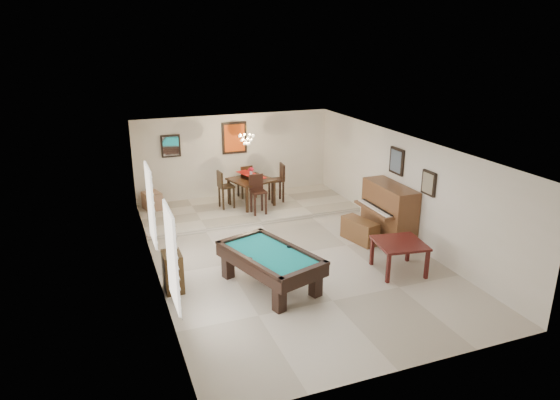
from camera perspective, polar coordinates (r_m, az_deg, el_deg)
ground_plane at (r=11.67m, az=1.05°, el=-6.29°), size 6.00×9.00×0.02m
wall_back at (r=15.28m, az=-5.21°, el=4.91°), size 6.00×0.04×2.60m
wall_front at (r=7.54m, az=14.13°, el=-10.56°), size 6.00×0.04×2.60m
wall_left at (r=10.50m, az=-14.30°, el=-2.06°), size 0.04×9.00×2.60m
wall_right at (r=12.56m, az=13.91°, el=1.38°), size 0.04×9.00×2.60m
ceiling at (r=10.83m, az=1.13°, el=6.33°), size 6.00×9.00×0.04m
dining_step at (r=14.48m, az=-3.72°, el=-0.95°), size 6.00×2.50×0.12m
window_left_front at (r=8.44m, az=-12.27°, el=-6.37°), size 0.06×1.00×1.70m
window_left_rear at (r=11.03m, az=-14.58°, el=-0.52°), size 0.06×1.00×1.70m
pool_table at (r=10.14m, az=-1.13°, el=-7.98°), size 1.80×2.44×0.73m
square_table at (r=11.04m, az=13.41°, el=-6.33°), size 1.13×1.13×0.69m
upright_piano at (r=12.53m, az=11.71°, el=-1.41°), size 0.93×1.67×1.39m
piano_bench at (r=12.43m, az=9.10°, el=-3.47°), size 0.61×1.06×0.56m
apothecary_chest at (r=10.20m, az=-12.14°, el=-8.02°), size 0.36×0.54×0.81m
dining_table at (r=14.47m, az=-3.30°, el=1.16°), size 1.36×1.36×0.90m
flower_vase at (r=14.31m, az=-3.34°, el=3.31°), size 0.14×0.14×0.22m
dining_chair_south at (r=13.73m, az=-2.49°, el=0.61°), size 0.41×0.41×1.08m
dining_chair_north at (r=15.16m, az=-4.07°, el=2.18°), size 0.42×0.42×1.01m
dining_chair_west at (r=14.27m, az=-6.16°, el=1.23°), size 0.44×0.44×1.09m
dining_chair_east at (r=14.71m, az=-0.45°, el=1.97°), size 0.45×0.45×1.13m
corner_bench at (r=14.61m, az=-14.40°, el=-0.08°), size 0.56×0.63×0.49m
chandelier at (r=13.87m, az=-3.85°, el=7.34°), size 0.44×0.44×0.60m
back_painting at (r=15.11m, az=-5.24°, el=7.09°), size 0.75×0.06×0.95m
back_mirror at (r=14.75m, az=-12.38°, el=6.05°), size 0.55×0.06×0.65m
right_picture_upper at (r=12.61m, az=13.21°, el=4.35°), size 0.06×0.55×0.65m
right_picture_lower at (r=11.65m, az=16.64°, el=1.86°), size 0.06×0.45×0.55m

